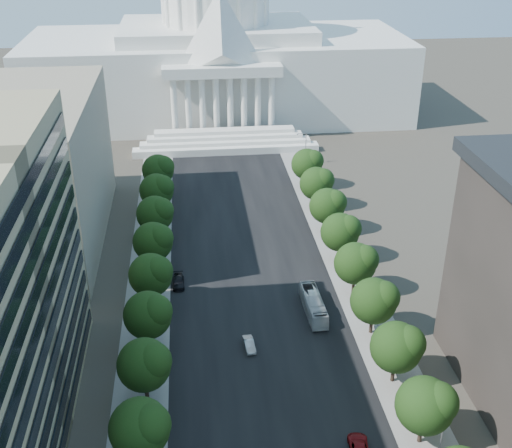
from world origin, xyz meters
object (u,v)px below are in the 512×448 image
object	(u,v)px
car_red	(359,447)
car_dark_b	(178,282)
car_silver	(249,344)
city_bus	(313,305)

from	to	relation	value
car_red	car_dark_b	size ratio (longest dim) A/B	1.05
car_silver	city_bus	world-z (taller)	city_bus
car_silver	car_dark_b	distance (m)	22.88
car_red	city_bus	size ratio (longest dim) A/B	0.46
car_dark_b	car_silver	bearing A→B (deg)	-61.85
car_red	city_bus	xyz separation A→B (m)	(0.02, 31.44, 0.88)
car_silver	car_red	xyz separation A→B (m)	(11.95, -22.91, 0.05)
car_silver	city_bus	xyz separation A→B (m)	(11.97, 8.53, 0.94)
car_silver	car_red	world-z (taller)	car_red
car_silver	city_bus	size ratio (longest dim) A/B	0.36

